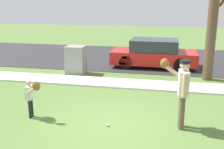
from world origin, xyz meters
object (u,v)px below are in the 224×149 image
parked_hatchback_red (154,54)px  person_child (31,94)px  person_adult (182,86)px  street_tree_near (214,10)px  utility_cabinet (76,60)px  baseball (108,125)px

parked_hatchback_red → person_child: bearing=66.5°
person_adult → person_child: bearing=0.7°
street_tree_near → parked_hatchback_red: street_tree_near is taller
utility_cabinet → street_tree_near: (5.55, 0.19, 2.17)m
baseball → parked_hatchback_red: size_ratio=0.02×
utility_cabinet → baseball: bearing=-62.6°
utility_cabinet → person_child: bearing=-85.5°
utility_cabinet → person_adult: bearing=-46.2°
person_adult → street_tree_near: 5.13m
person_adult → baseball: size_ratio=23.86×
baseball → utility_cabinet: size_ratio=0.06×
street_tree_near → person_adult: bearing=-104.9°
person_adult → street_tree_near: bearing=-107.7°
parked_hatchback_red → street_tree_near: bearing=142.7°
baseball → street_tree_near: 6.48m
person_child → parked_hatchback_red: bearing=63.7°
baseball → parked_hatchback_red: (0.77, 6.76, 0.62)m
utility_cabinet → parked_hatchback_red: bearing=30.6°
baseball → parked_hatchback_red: parked_hatchback_red is taller
person_child → parked_hatchback_red: parked_hatchback_red is taller
utility_cabinet → parked_hatchback_red: (3.27, 1.93, 0.05)m
person_adult → baseball: 2.12m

